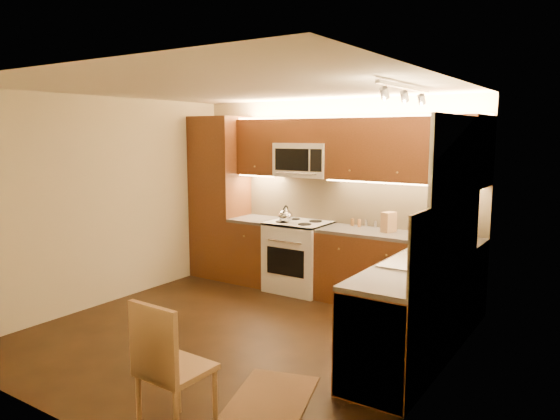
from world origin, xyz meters
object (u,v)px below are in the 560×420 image
Objects in this scene: stove at (299,256)px; dining_chair at (176,366)px; knife_block at (389,222)px; soap_bottle at (466,241)px; sink at (421,253)px; kettle at (286,214)px; toaster_oven at (454,228)px; microwave at (305,160)px.

stove is 3.47m from dining_chair.
knife_block is 1.13× the size of soap_bottle.
sink reaches higher than dining_chair.
knife_block is 1.18m from soap_bottle.
dining_chair is at bearing -113.68° from sink.
dining_chair is at bearing -78.84° from kettle.
toaster_oven reaches higher than kettle.
toaster_oven reaches higher than sink.
knife_block is (1.33, 0.21, -0.01)m from kettle.
dining_chair is at bearing -72.47° from stove.
toaster_oven is at bearing 1.45° from stove.
dining_chair is (-0.93, -3.36, -0.54)m from toaster_oven.
sink is at bearing -39.72° from knife_block.
sink is at bearing -32.21° from microwave.
stove is 0.95× the size of dining_chair.
kettle is at bearing 111.81° from dining_chair.
microwave reaches higher than dining_chair.
sink is 2.06× the size of toaster_oven.
toaster_oven reaches higher than knife_block.
kettle is 3.43m from dining_chair.
microwave reaches higher than toaster_oven.
dining_chair is at bearing -73.12° from microwave.
microwave is at bearing 143.69° from soap_bottle.
sink is 0.68m from soap_bottle.
soap_bottle is (2.24, -0.49, 0.55)m from stove.
stove is 2.36m from soap_bottle.
toaster_oven is at bearing -4.07° from kettle.
stove is 4.10× the size of kettle.
stove is 2.35m from sink.
dining_chair is (1.04, -3.44, -1.24)m from microwave.
dining_chair reaches higher than stove.
knife_block is (1.20, 0.08, 0.56)m from stove.
kettle is at bearing -154.29° from knife_block.
soap_bottle is (1.04, -0.56, -0.01)m from knife_block.
kettle is 1.06× the size of soap_bottle.
sink is 4.06× the size of soap_bottle.
soap_bottle is at bearing -11.83° from knife_block.
knife_block is at bearing 130.64° from soap_bottle.
soap_bottle is at bearing 68.64° from dining_chair.
sink is at bearing -29.36° from stove.
stove is at bearing 174.36° from toaster_oven.
toaster_oven is 1.75× the size of knife_block.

